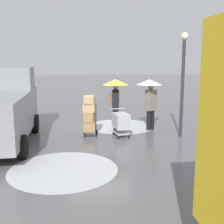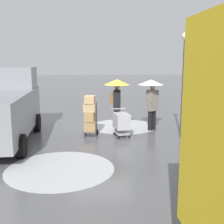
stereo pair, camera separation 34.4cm
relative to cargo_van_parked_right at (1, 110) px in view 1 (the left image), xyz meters
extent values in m
plane|color=#5B5B5E|center=(-3.55, -1.21, -1.18)|extent=(90.00, 90.00, 0.00)
cylinder|color=silver|center=(-2.25, 2.90, -1.18)|extent=(2.91, 2.91, 0.01)
cylinder|color=silver|center=(-4.54, -1.95, -1.18)|extent=(2.91, 2.91, 0.01)
cube|color=gray|center=(0.03, -1.64, 1.00)|extent=(1.87, 1.44, 0.84)
cube|color=black|center=(0.05, -2.36, 0.20)|extent=(1.66, 0.09, 0.63)
cube|color=#232326|center=(0.05, -2.40, -0.86)|extent=(1.96, 0.20, 0.24)
cylinder|color=black|center=(-0.95, -1.37, -0.82)|extent=(0.25, 0.72, 0.72)
cylinder|color=black|center=(-1.02, 1.85, -0.82)|extent=(0.25, 0.72, 0.72)
cube|color=#B2B2B7|center=(-4.30, -0.29, -0.58)|extent=(0.64, 0.83, 0.56)
cube|color=#B2B2B7|center=(-4.30, -0.29, -1.04)|extent=(0.57, 0.75, 0.04)
cylinder|color=#B2B2B7|center=(-4.23, -0.70, -0.18)|extent=(0.58, 0.13, 0.04)
sphere|color=black|center=(-4.55, -0.02, -1.13)|extent=(0.10, 0.10, 0.10)
sphere|color=black|center=(-4.14, 0.05, -1.13)|extent=(0.10, 0.10, 0.10)
sphere|color=black|center=(-4.45, -0.62, -1.13)|extent=(0.10, 0.10, 0.10)
sphere|color=black|center=(-4.04, -0.55, -1.13)|extent=(0.10, 0.10, 0.10)
cube|color=#515156|center=(-3.10, -0.37, -0.96)|extent=(0.57, 0.67, 0.03)
cylinder|color=#515156|center=(-3.36, -0.63, -0.41)|extent=(0.04, 0.04, 1.10)
cylinder|color=#515156|center=(-2.93, -0.70, -0.41)|extent=(0.04, 0.04, 1.10)
cylinder|color=black|center=(-3.38, -0.63, -1.08)|extent=(0.08, 0.21, 0.20)
cylinder|color=black|center=(-2.91, -0.71, -1.08)|extent=(0.08, 0.21, 0.20)
cube|color=#A37F51|center=(-3.10, -0.37, -0.76)|extent=(0.48, 0.50, 0.37)
cube|color=#A37F51|center=(-3.10, -0.37, -0.39)|extent=(0.46, 0.58, 0.37)
cube|color=tan|center=(-3.10, -0.37, -0.05)|extent=(0.51, 0.48, 0.32)
cube|color=tan|center=(-3.10, -0.37, 0.24)|extent=(0.43, 0.52, 0.27)
cylinder|color=black|center=(-4.25, -1.48, -0.77)|extent=(0.18, 0.18, 0.82)
cylinder|color=black|center=(-4.22, -1.29, -0.77)|extent=(0.18, 0.18, 0.82)
cube|color=black|center=(-4.23, -1.38, 0.06)|extent=(0.34, 0.48, 0.84)
sphere|color=beige|center=(-4.23, -1.38, 0.60)|extent=(0.22, 0.22, 0.22)
cylinder|color=black|center=(-4.27, -1.64, 0.01)|extent=(0.10, 0.10, 0.55)
cylinder|color=black|center=(-4.23, -1.20, 0.28)|extent=(0.31, 0.14, 0.50)
cylinder|color=#333338|center=(-4.22, -1.29, 0.44)|extent=(0.02, 0.02, 0.86)
cone|color=yellow|center=(-4.22, -1.29, 0.82)|extent=(1.04, 1.04, 0.22)
sphere|color=#333338|center=(-4.22, -1.29, 0.95)|extent=(0.04, 0.04, 0.04)
cube|color=brown|center=(-4.04, -1.41, 0.10)|extent=(0.20, 0.32, 0.44)
cylinder|color=black|center=(-5.76, -1.24, -0.77)|extent=(0.18, 0.18, 0.82)
cylinder|color=black|center=(-5.59, -1.14, -0.77)|extent=(0.18, 0.18, 0.82)
cube|color=slate|center=(-5.68, -1.19, 0.06)|extent=(0.52, 0.46, 0.84)
sphere|color=tan|center=(-5.68, -1.19, 0.60)|extent=(0.22, 0.22, 0.22)
cylinder|color=slate|center=(-5.90, -1.32, 0.01)|extent=(0.10, 0.10, 0.55)
cylinder|color=slate|center=(-5.53, -1.08, 0.28)|extent=(0.24, 0.31, 0.50)
cylinder|color=#333338|center=(-5.59, -1.14, 0.44)|extent=(0.02, 0.02, 0.86)
cone|color=white|center=(-5.59, -1.14, 0.82)|extent=(1.04, 1.04, 0.22)
sphere|color=#333338|center=(-5.59, -1.14, 0.95)|extent=(0.04, 0.04, 0.04)
cylinder|color=#2D2D33|center=(-6.54, 0.03, 0.62)|extent=(0.12, 0.12, 3.60)
sphere|color=#EAEACC|center=(-6.54, 0.03, 2.54)|extent=(0.28, 0.28, 0.28)
camera|label=1|loc=(-2.64, 10.26, 1.70)|focal=46.09mm
camera|label=2|loc=(-2.98, 10.30, 1.70)|focal=46.09mm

